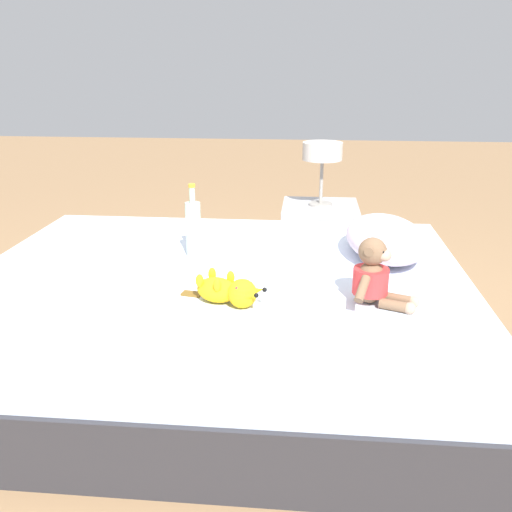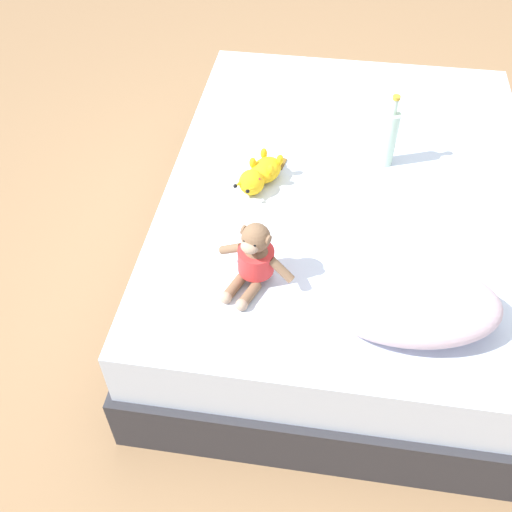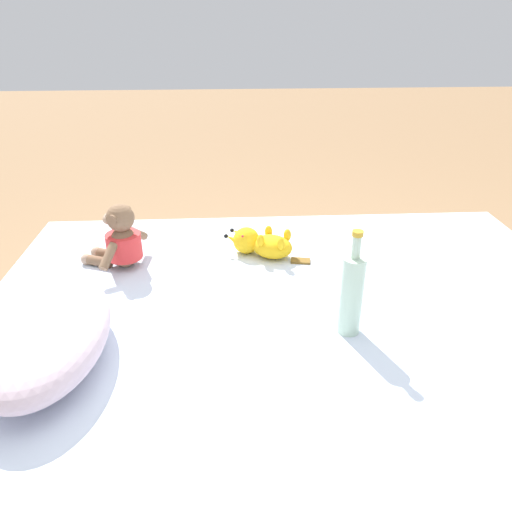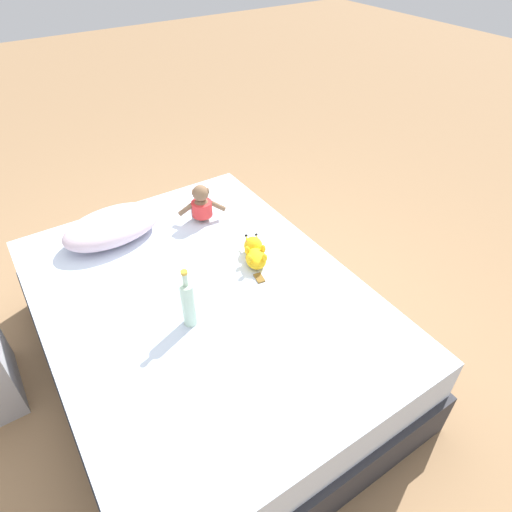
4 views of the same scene
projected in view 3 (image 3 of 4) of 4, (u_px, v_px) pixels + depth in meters
The scene contains 6 objects.
ground_plane at pixel (290, 428), 1.73m from camera, with size 16.00×16.00×0.00m, color #93704C.
bed at pixel (292, 373), 1.62m from camera, with size 1.51×2.01×0.51m.
pillow at pixel (44, 333), 1.25m from camera, with size 0.58×0.37×0.16m.
plush_monkey at pixel (121, 241), 1.70m from camera, with size 0.28×0.25×0.24m.
plush_yellow_creature at pixel (261, 243), 1.80m from camera, with size 0.19×0.32×0.10m.
glass_bottle at pixel (352, 293), 1.34m from camera, with size 0.06×0.06×0.31m.
Camera 3 is at (-1.25, 0.19, 1.34)m, focal length 34.11 mm.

